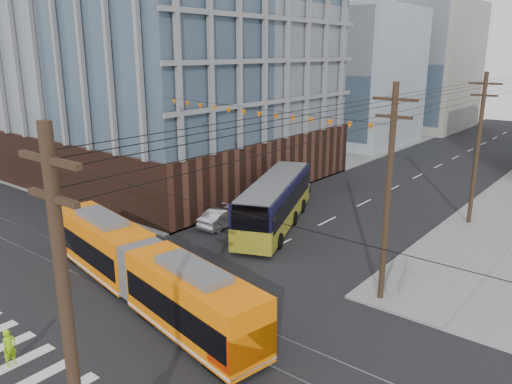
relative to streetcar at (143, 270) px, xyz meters
The scene contains 12 objects.
ground 3.94m from the streetcar, 74.16° to the right, with size 160.00×160.00×0.00m, color slate.
office_building 31.38m from the streetcar, 137.06° to the left, with size 30.00×25.00×28.60m, color #381E16.
bg_bldg_nw_near 51.67m from the streetcar, 108.26° to the left, with size 18.00×16.00×18.00m, color #8C99A5.
bg_bldg_nw_far 70.29m from the streetcar, 100.76° to the left, with size 16.00×18.00×20.00m, color gray.
utility_pole_near 13.91m from the streetcar, 44.88° to the right, with size 0.30×0.30×11.00m, color black.
streetcar is the anchor object (origin of this frame).
city_bus 13.39m from the streetcar, 96.53° to the left, with size 2.76×12.72×3.60m, color black, non-canonical shape.
parked_car_silver 11.77m from the streetcar, 112.29° to the left, with size 1.47×4.22×1.39m, color #B7B9C4.
parked_car_white 15.06m from the streetcar, 108.31° to the left, with size 1.76×4.33×1.26m, color silver.
parked_car_grey 21.52m from the streetcar, 102.69° to the left, with size 2.05×4.44×1.23m, color #4A4C52.
pedestrian 7.03m from the streetcar, 88.50° to the right, with size 0.59×0.39×1.62m, color #93DF10.
jersey_barrier 13.76m from the streetcar, 47.40° to the left, with size 0.86×3.84×0.77m, color slate.
Camera 1 is at (17.96, -11.11, 12.31)m, focal length 35.00 mm.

